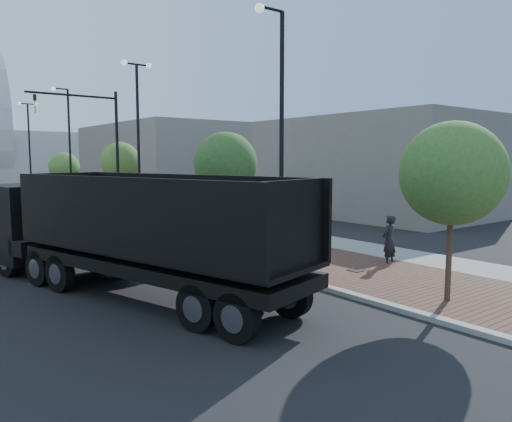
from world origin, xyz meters
TOP-DOWN VIEW (x-y plane):
  - sidewalk at (3.50, 40.00)m, footprint 7.00×140.00m
  - concrete_strip at (6.20, 40.00)m, footprint 2.40×140.00m
  - curb at (0.00, 40.00)m, footprint 0.30×140.00m
  - dump_truck at (-5.66, 12.76)m, footprint 6.10×13.77m
  - white_sedan at (-4.89, 22.62)m, footprint 1.85×4.49m
  - dark_car_far at (-3.73, 35.52)m, footprint 3.78×5.63m
  - pedestrian at (4.42, 8.15)m, footprint 0.78×0.57m
  - streetlight_1 at (0.49, 10.00)m, footprint 1.44×0.56m
  - streetlight_2 at (0.60, 22.00)m, footprint 1.72×0.56m
  - streetlight_3 at (0.49, 34.00)m, footprint 1.44×0.56m
  - streetlight_4 at (0.60, 46.00)m, footprint 1.72×0.56m
  - traffic_mast at (-0.30, 25.00)m, footprint 5.09×0.20m
  - tree_0 at (1.65, 4.02)m, footprint 2.85×2.85m
  - tree_1 at (1.65, 15.02)m, footprint 2.87×2.87m
  - tree_2 at (1.65, 27.02)m, footprint 2.53×2.51m
  - tree_3 at (1.65, 39.02)m, footprint 2.52×2.49m
  - commercial_block_ne at (16.00, 50.00)m, footprint 12.00×22.00m
  - commercial_block_e at (18.00, 20.00)m, footprint 10.00×16.00m
  - utility_cover_1 at (2.40, 8.00)m, footprint 0.50×0.50m
  - utility_cover_2 at (2.40, 19.00)m, footprint 0.50×0.50m

SIDE VIEW (x-z plane):
  - sidewalk at x=3.50m, z-range 0.00..0.12m
  - concrete_strip at x=6.20m, z-range 0.00..0.13m
  - curb at x=0.00m, z-range 0.00..0.14m
  - utility_cover_1 at x=2.40m, z-range 0.12..0.14m
  - utility_cover_2 at x=2.40m, z-range 0.12..0.14m
  - white_sedan at x=-4.89m, z-range 0.00..1.45m
  - dark_car_far at x=-3.73m, z-range 0.00..1.51m
  - pedestrian at x=4.42m, z-range 0.00..1.95m
  - dump_truck at x=-5.66m, z-range -0.28..3.31m
  - tree_3 at x=1.65m, z-range 1.05..5.67m
  - commercial_block_e at x=18.00m, z-range 0.00..7.00m
  - tree_0 at x=1.65m, z-range 1.11..6.20m
  - tree_1 at x=1.65m, z-range 1.19..6.47m
  - tree_2 at x=1.65m, z-range 1.30..6.44m
  - commercial_block_ne at x=16.00m, z-range 0.00..8.00m
  - streetlight_1 at x=0.49m, z-range -0.26..8.95m
  - streetlight_3 at x=0.49m, z-range -0.26..8.95m
  - streetlight_2 at x=0.60m, z-range 0.18..9.46m
  - streetlight_4 at x=0.60m, z-range 0.18..9.46m
  - traffic_mast at x=-0.30m, z-range 0.98..8.98m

